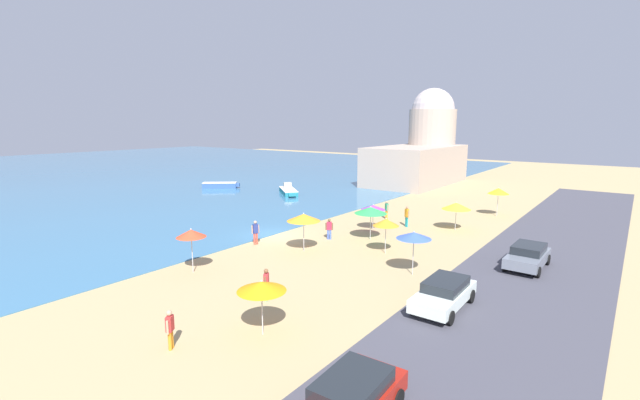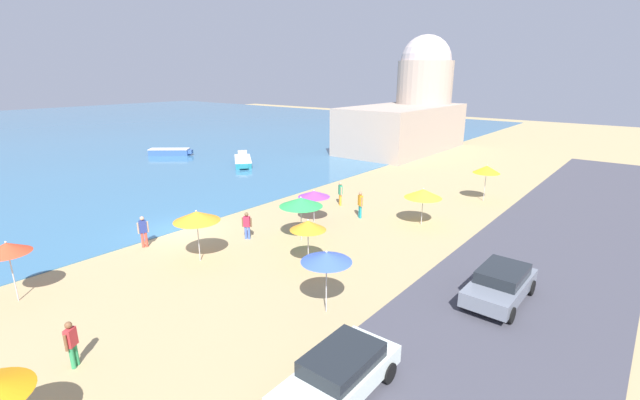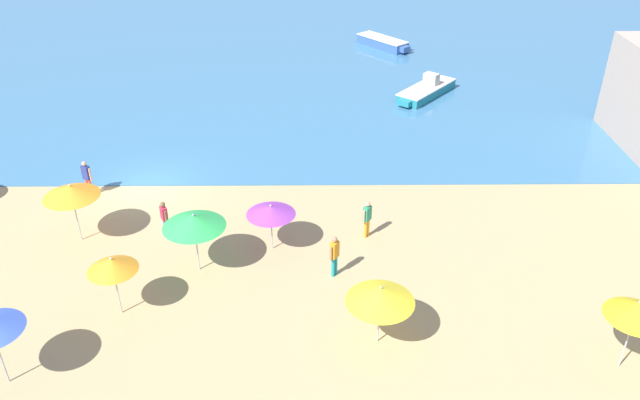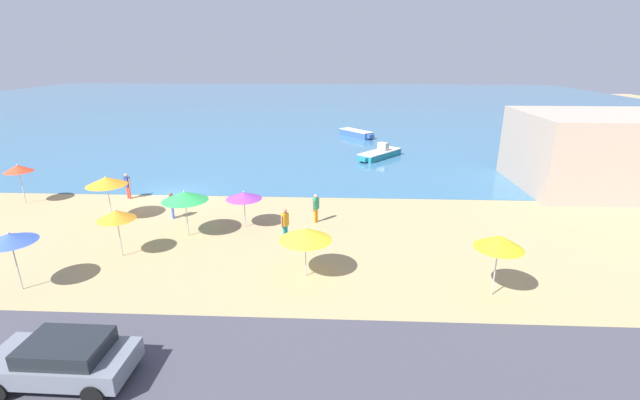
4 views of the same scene
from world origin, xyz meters
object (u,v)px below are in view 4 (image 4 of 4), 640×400
at_px(beach_umbrella_7, 305,234).
at_px(beach_umbrella_5, 106,181).
at_px(beach_umbrella_8, 116,215).
at_px(beach_umbrella_1, 499,242).
at_px(beach_umbrella_2, 244,196).
at_px(bather_5, 172,204).
at_px(beach_umbrella_4, 18,168).
at_px(bather_2, 285,223).
at_px(beach_umbrella_6, 185,196).
at_px(bather_3, 316,207).
at_px(skiff_nearshore, 380,154).
at_px(bather_0, 127,185).
at_px(parked_car_1, 63,359).
at_px(beach_umbrella_0, 10,238).
at_px(skiff_offshore, 357,134).

bearing_deg(beach_umbrella_7, beach_umbrella_5, 152.62).
bearing_deg(beach_umbrella_8, beach_umbrella_1, -9.39).
relative_size(beach_umbrella_2, bather_5, 1.33).
relative_size(beach_umbrella_2, beach_umbrella_7, 0.90).
bearing_deg(beach_umbrella_4, bather_2, -15.97).
relative_size(beach_umbrella_6, bather_3, 1.49).
xyz_separation_m(beach_umbrella_5, skiff_nearshore, (17.01, 16.22, -1.93)).
relative_size(beach_umbrella_5, bather_2, 1.51).
xyz_separation_m(beach_umbrella_7, bather_2, (-1.35, 3.66, -1.01)).
bearing_deg(bather_0, beach_umbrella_4, -168.89).
relative_size(beach_umbrella_1, bather_5, 1.71).
relative_size(beach_umbrella_4, parked_car_1, 0.64).
bearing_deg(beach_umbrella_0, beach_umbrella_2, 42.32).
distance_m(beach_umbrella_6, skiff_offshore, 30.43).
height_order(skiff_nearshore, skiff_offshore, skiff_nearshore).
relative_size(beach_umbrella_0, bather_3, 1.51).
bearing_deg(bather_2, beach_umbrella_4, 164.03).
bearing_deg(beach_umbrella_8, beach_umbrella_5, 122.08).
xyz_separation_m(bather_0, bather_2, (11.34, -6.28, 0.01)).
bearing_deg(skiff_nearshore, beach_umbrella_8, -124.08).
xyz_separation_m(beach_umbrella_2, skiff_nearshore, (8.95, 16.92, -1.42)).
bearing_deg(beach_umbrella_1, bather_0, 151.24).
xyz_separation_m(beach_umbrella_0, beach_umbrella_6, (5.04, 5.74, -0.09)).
distance_m(beach_umbrella_2, bather_0, 9.96).
xyz_separation_m(bather_0, parked_car_1, (6.09, -16.63, -0.18)).
bearing_deg(parked_car_1, beach_umbrella_2, 77.19).
distance_m(beach_umbrella_8, bather_2, 8.01).
bearing_deg(bather_3, bather_5, 178.33).
relative_size(bather_3, skiff_offshore, 0.39).
distance_m(beach_umbrella_0, bather_0, 11.73).
bearing_deg(beach_umbrella_4, beach_umbrella_8, -35.67).
height_order(beach_umbrella_2, beach_umbrella_4, beach_umbrella_4).
relative_size(beach_umbrella_1, beach_umbrella_7, 1.16).
relative_size(beach_umbrella_2, beach_umbrella_6, 0.83).
bearing_deg(bather_5, beach_umbrella_4, 168.49).
bearing_deg(bather_3, beach_umbrella_1, -44.87).
bearing_deg(skiff_offshore, parked_car_1, -104.11).
distance_m(beach_umbrella_5, bather_0, 4.10).
distance_m(beach_umbrella_1, skiff_offshore, 34.31).
relative_size(beach_umbrella_7, bather_5, 1.48).
bearing_deg(parked_car_1, skiff_nearshore, 68.05).
height_order(beach_umbrella_2, beach_umbrella_8, beach_umbrella_8).
relative_size(beach_umbrella_0, bather_0, 1.48).
distance_m(beach_umbrella_1, bather_3, 10.75).
bearing_deg(beach_umbrella_7, skiff_offshore, 84.21).
bearing_deg(beach_umbrella_6, beach_umbrella_7, -31.55).
xyz_separation_m(beach_umbrella_0, skiff_offshore, (14.98, 34.44, -1.89)).
xyz_separation_m(skiff_nearshore, skiff_offshore, (-1.79, 10.39, 0.01)).
bearing_deg(parked_car_1, bather_5, 97.77).
bearing_deg(skiff_nearshore, bather_0, -145.06).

